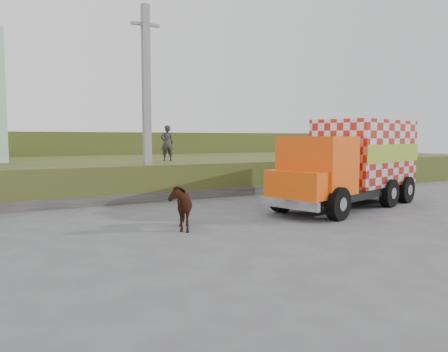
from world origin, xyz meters
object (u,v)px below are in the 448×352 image
cargo_truck (353,162)px  utility_pole (147,102)px  cow (180,206)px  pedestrian (167,143)px

cargo_truck → utility_pole: bearing=123.9°
cow → pedestrian: size_ratio=0.91×
cargo_truck → cow: (-7.48, -0.78, -1.03)m
cargo_truck → cow: size_ratio=4.92×
cargo_truck → cow: 7.59m
utility_pole → cargo_truck: (6.41, -5.18, -2.37)m
cow → pedestrian: pedestrian is taller
utility_pole → cow: (-1.07, -5.96, -3.41)m
cargo_truck → pedestrian: cargo_truck is taller
utility_pole → cow: 6.95m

